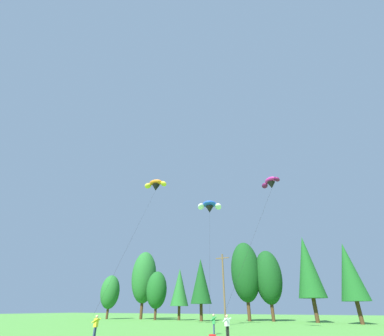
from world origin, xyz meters
name	(u,v)px	position (x,y,z in m)	size (l,w,h in m)	color
treeline_tree_a	(110,292)	(-35.17, 52.38, 5.54)	(4.27, 4.27, 9.16)	#472D19
treeline_tree_b	(144,277)	(-27.85, 55.12, 8.74)	(5.70, 5.70, 14.43)	#472D19
treeline_tree_c	(157,290)	(-22.45, 52.56, 5.69)	(4.34, 4.34, 9.41)	#472D19
treeline_tree_d	(180,287)	(-17.49, 53.77, 6.18)	(3.77, 3.77, 9.87)	#472D19
treeline_tree_e	(201,281)	(-11.52, 51.57, 7.02)	(4.07, 4.07, 11.21)	#472D19
treeline_tree_f	(245,271)	(-3.33, 55.40, 8.75)	(5.70, 5.70, 14.44)	#472D19
treeline_tree_g	(268,277)	(0.86, 56.56, 7.65)	(5.21, 5.21, 12.64)	#472D19
treeline_tree_h	(307,266)	(8.48, 54.60, 8.96)	(4.75, 4.75, 14.30)	#472D19
treeline_tree_i	(349,271)	(14.84, 52.12, 7.53)	(4.25, 4.25, 12.03)	#472D19
utility_pole	(224,286)	(-2.90, 40.86, 5.17)	(2.20, 0.26, 9.81)	brown
kite_flyer_near	(96,325)	(-5.58, 17.89, 1.00)	(0.67, 0.69, 1.69)	navy
kite_flyer_mid	(214,322)	(1.19, 26.14, 1.00)	(0.66, 0.68, 1.69)	navy
kite_flyer_far	(227,324)	(3.42, 23.59, 1.00)	(0.70, 0.72, 1.69)	black
parafoil_kite_high_orange	(156,185)	(-9.61, 30.76, 19.11)	(5.63, 13.72, 18.46)	orange
parafoil_kite_mid_blue_white	(210,207)	(-2.95, 36.29, 16.34)	(5.73, 11.60, 15.71)	blue
parafoil_kite_far_magenta	(271,183)	(7.53, 31.55, 16.40)	(5.87, 9.05, 15.59)	#D12893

